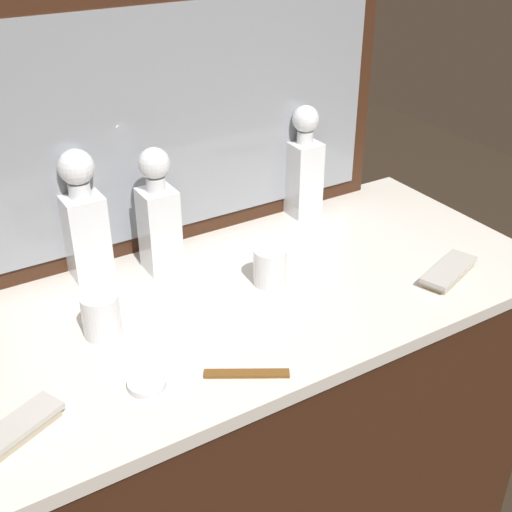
# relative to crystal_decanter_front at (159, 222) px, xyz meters

# --- Properties ---
(dresser) EXTENTS (1.27, 0.61, 0.88)m
(dresser) POSITION_rel_crystal_decanter_front_xyz_m (0.13, -0.18, -0.55)
(dresser) COLOR #381E11
(dresser) RESTS_ON ground_plane
(dresser_mirror) EXTENTS (1.01, 0.03, 0.57)m
(dresser_mirror) POSITION_rel_crystal_decanter_front_xyz_m (0.13, 0.10, 0.17)
(dresser_mirror) COLOR #381E11
(dresser_mirror) RESTS_ON dresser
(crystal_decanter_front) EXTENTS (0.07, 0.07, 0.28)m
(crystal_decanter_front) POSITION_rel_crystal_decanter_front_xyz_m (0.00, 0.00, 0.00)
(crystal_decanter_front) COLOR white
(crystal_decanter_front) RESTS_ON dresser
(crystal_decanter_right) EXTENTS (0.08, 0.08, 0.28)m
(crystal_decanter_right) POSITION_rel_crystal_decanter_front_xyz_m (-0.14, 0.06, 0.00)
(crystal_decanter_right) COLOR white
(crystal_decanter_right) RESTS_ON dresser
(crystal_decanter_far_left) EXTENTS (0.07, 0.07, 0.28)m
(crystal_decanter_far_left) POSITION_rel_crystal_decanter_front_xyz_m (0.42, 0.06, -0.00)
(crystal_decanter_far_left) COLOR white
(crystal_decanter_far_left) RESTS_ON dresser
(crystal_tumbler_front) EXTENTS (0.07, 0.07, 0.09)m
(crystal_tumbler_front) POSITION_rel_crystal_decanter_front_xyz_m (-0.20, -0.16, -0.07)
(crystal_tumbler_front) COLOR white
(crystal_tumbler_front) RESTS_ON dresser
(crystal_tumbler_far_left) EXTENTS (0.07, 0.07, 0.08)m
(crystal_tumbler_far_left) POSITION_rel_crystal_decanter_front_xyz_m (0.17, -0.18, -0.08)
(crystal_tumbler_far_left) COLOR white
(crystal_tumbler_far_left) RESTS_ON dresser
(silver_brush_center) EXTENTS (0.17, 0.11, 0.02)m
(silver_brush_center) POSITION_rel_crystal_decanter_front_xyz_m (0.51, -0.36, -0.10)
(silver_brush_center) COLOR #B7A88C
(silver_brush_center) RESTS_ON dresser
(silver_brush_far_left) EXTENTS (0.15, 0.11, 0.02)m
(silver_brush_far_left) POSITION_rel_crystal_decanter_front_xyz_m (-0.40, -0.34, -0.10)
(silver_brush_far_left) COLOR #B7A88C
(silver_brush_far_left) RESTS_ON dresser
(porcelain_dish) EXTENTS (0.07, 0.07, 0.01)m
(porcelain_dish) POSITION_rel_crystal_decanter_front_xyz_m (-0.19, -0.34, -0.11)
(porcelain_dish) COLOR silver
(porcelain_dish) RESTS_ON dresser
(tortoiseshell_comb) EXTENTS (0.14, 0.09, 0.01)m
(tortoiseshell_comb) POSITION_rel_crystal_decanter_front_xyz_m (-0.03, -0.41, -0.11)
(tortoiseshell_comb) COLOR brown
(tortoiseshell_comb) RESTS_ON dresser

